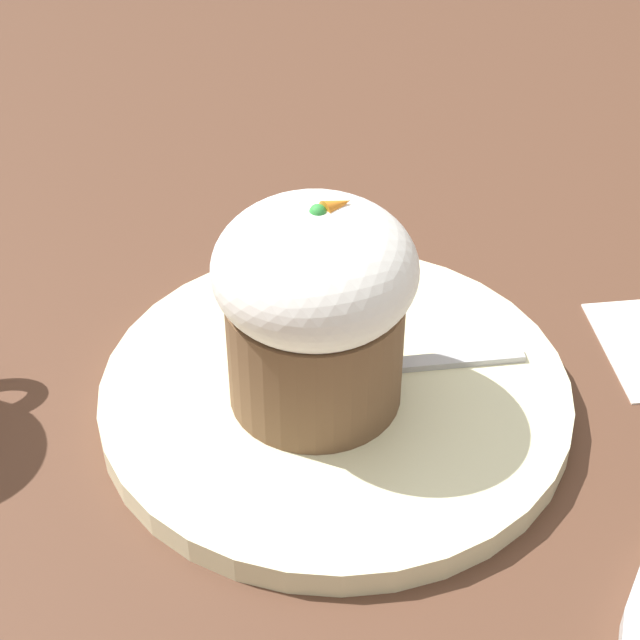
% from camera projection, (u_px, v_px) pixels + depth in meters
% --- Properties ---
extents(ground_plane, '(4.00, 4.00, 0.00)m').
position_uv_depth(ground_plane, '(335.00, 405.00, 0.60)').
color(ground_plane, '#513323').
extents(dessert_plate, '(0.26, 0.26, 0.02)m').
position_uv_depth(dessert_plate, '(335.00, 395.00, 0.60)').
color(dessert_plate, beige).
rests_on(dessert_plate, ground_plane).
extents(carrot_cake, '(0.11, 0.11, 0.12)m').
position_uv_depth(carrot_cake, '(320.00, 309.00, 0.55)').
color(carrot_cake, brown).
rests_on(carrot_cake, dessert_plate).
extents(spoon, '(0.12, 0.07, 0.01)m').
position_uv_depth(spoon, '(371.00, 366.00, 0.60)').
color(spoon, '#B7B7BC').
rests_on(spoon, dessert_plate).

